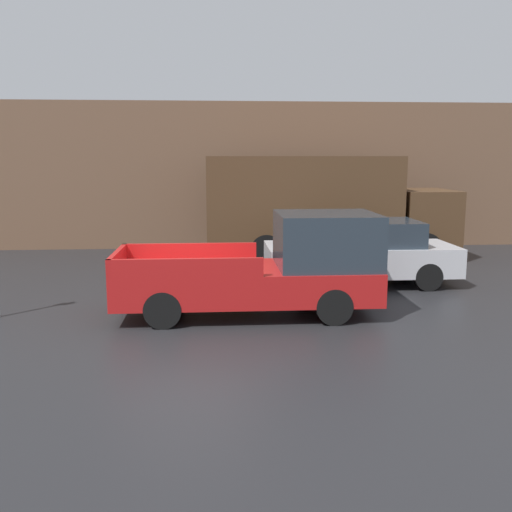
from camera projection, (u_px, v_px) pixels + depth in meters
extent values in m
plane|color=#232326|center=(184.00, 317.00, 11.81)|extent=(60.00, 60.00, 0.00)
cube|color=brown|center=(196.00, 176.00, 20.38)|extent=(28.00, 0.15, 5.21)
cube|color=red|center=(247.00, 283.00, 11.97)|extent=(5.41, 2.04, 0.67)
cube|color=#28333D|center=(326.00, 240.00, 11.93)|extent=(2.06, 1.92, 1.12)
cube|color=red|center=(190.00, 251.00, 12.75)|extent=(2.98, 0.10, 0.37)
cube|color=red|center=(185.00, 268.00, 10.84)|extent=(2.98, 0.10, 0.37)
cube|color=red|center=(117.00, 260.00, 11.69)|extent=(0.10, 2.04, 0.37)
cylinder|color=black|center=(318.00, 286.00, 13.03)|extent=(0.73, 0.26, 0.73)
cylinder|color=black|center=(334.00, 306.00, 11.25)|extent=(0.73, 0.26, 0.73)
cylinder|color=black|center=(170.00, 288.00, 12.79)|extent=(0.73, 0.26, 0.73)
cylinder|color=black|center=(163.00, 310.00, 11.02)|extent=(0.73, 0.26, 0.73)
cube|color=silver|center=(360.00, 259.00, 14.81)|extent=(4.85, 1.96, 0.74)
cube|color=#28333D|center=(366.00, 233.00, 14.70)|extent=(2.67, 1.72, 0.63)
cylinder|color=black|center=(405.00, 264.00, 15.83)|extent=(0.69, 0.22, 0.69)
cylinder|color=black|center=(428.00, 277.00, 14.10)|extent=(0.69, 0.22, 0.69)
cylinder|color=black|center=(298.00, 265.00, 15.62)|extent=(0.69, 0.22, 0.69)
cylinder|color=black|center=(308.00, 279.00, 13.89)|extent=(0.69, 0.22, 0.69)
cube|color=#4C331E|center=(423.00, 217.00, 18.59)|extent=(1.74, 2.42, 1.76)
cube|color=#4C331E|center=(301.00, 201.00, 18.21)|extent=(6.00, 2.55, 2.83)
cylinder|color=black|center=(401.00, 238.00, 19.83)|extent=(0.98, 0.30, 0.98)
cylinder|color=black|center=(425.00, 248.00, 17.59)|extent=(0.98, 0.30, 0.98)
cylinder|color=black|center=(260.00, 239.00, 19.48)|extent=(0.98, 0.30, 0.98)
cylinder|color=black|center=(266.00, 250.00, 17.25)|extent=(0.98, 0.30, 0.98)
cube|color=red|center=(296.00, 233.00, 20.67)|extent=(0.45, 0.40, 1.12)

